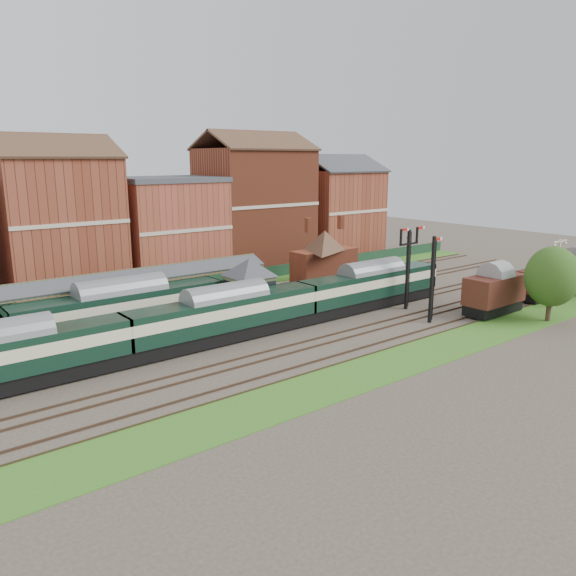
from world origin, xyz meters
TOP-DOWN VIEW (x-y plane):
  - ground at (0.00, 0.00)m, footprint 160.00×160.00m
  - grass_back at (0.00, 16.00)m, footprint 90.00×4.50m
  - grass_front at (0.00, -12.00)m, footprint 90.00×5.00m
  - fence at (0.00, 18.00)m, footprint 90.00×0.12m
  - platform at (-5.00, 9.75)m, footprint 55.00×3.40m
  - signal_box at (-3.00, 3.25)m, footprint 5.40×5.40m
  - brick_hut at (5.00, 3.25)m, footprint 3.20×2.64m
  - station_building at (12.00, 9.75)m, footprint 8.10×8.10m
  - canopy at (-11.00, 9.75)m, footprint 26.00×3.89m
  - semaphore_bracket at (12.04, -2.50)m, footprint 3.60×0.25m
  - semaphore_siding at (10.02, -7.00)m, footprint 1.23×0.25m
  - yard_lamp at (24.00, -11.50)m, footprint 2.60×0.22m
  - town_backdrop at (-0.18, 25.00)m, footprint 69.00×10.00m
  - dmu_train at (-7.61, 0.00)m, footprint 51.59×2.71m
  - platform_railcar at (-13.78, 6.50)m, footprint 18.12×2.86m
  - goods_van_a at (17.13, -9.00)m, footprint 6.61×2.86m
  - goods_van_b at (26.13, -9.00)m, footprint 5.72×2.48m
  - goods_van_c at (33.58, -9.00)m, footprint 6.43×2.79m
  - tree_far at (18.89, -13.58)m, footprint 4.82×4.82m

SIDE VIEW (x-z plane):
  - ground at x=0.00m, z-range 0.00..0.00m
  - grass_back at x=0.00m, z-range 0.00..0.06m
  - grass_front at x=0.00m, z-range 0.00..0.06m
  - platform at x=-5.00m, z-range 0.00..1.00m
  - fence at x=0.00m, z-range 0.00..1.50m
  - brick_hut at x=5.00m, z-range -0.28..2.67m
  - goods_van_b at x=26.13m, z-range 0.25..3.72m
  - goods_van_c at x=33.58m, z-range 0.26..4.16m
  - goods_van_a at x=17.13m, z-range 0.26..4.27m
  - dmu_train at x=-7.61m, z-range 0.34..4.31m
  - platform_railcar at x=-13.78m, z-range 0.35..4.53m
  - signal_box at x=-3.00m, z-range 0.19..6.19m
  - station_building at x=12.00m, z-range 1.01..6.91m
  - yard_lamp at x=24.00m, z-range 0.49..7.49m
  - semaphore_siding at x=10.02m, z-range 0.16..8.16m
  - tree_far at x=18.89m, z-range 0.73..7.76m
  - canopy at x=-11.00m, z-range 2.54..6.62m
  - semaphore_bracket at x=12.04m, z-range 0.54..8.72m
  - town_backdrop at x=-0.18m, z-range -1.00..15.00m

